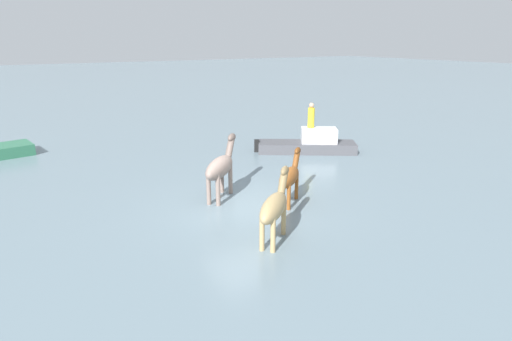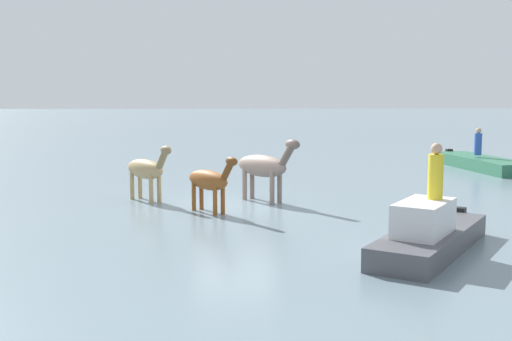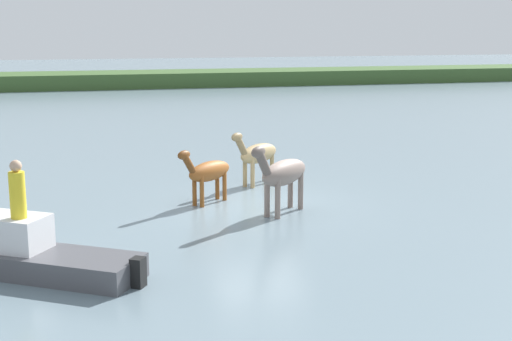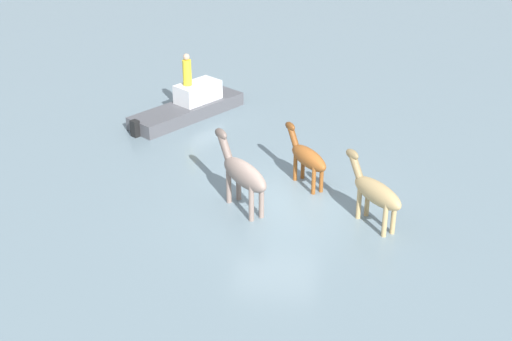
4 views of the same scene
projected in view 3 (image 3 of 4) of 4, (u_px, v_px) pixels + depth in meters
The scene contains 7 objects.
ground_plane at pixel (259, 206), 20.35m from camera, with size 187.23×187.23×0.00m, color slate.
distant_shoreline at pixel (130, 87), 60.09m from camera, with size 168.51×6.00×2.40m, color #3B592B.
horse_lead at pixel (208, 172), 20.50m from camera, with size 1.88×1.62×1.68m.
horse_gray_outer at pixel (283, 173), 19.35m from camera, with size 2.19×2.04×2.02m.
horse_dun_straggler at pixel (257, 154), 22.91m from camera, with size 2.01×1.79×1.81m.
boat_motor_center at pixel (28, 258), 14.83m from camera, with size 4.61×3.65×1.34m.
person_spotter_bow at pixel (17, 191), 14.47m from camera, with size 0.32×0.32×1.19m.
Camera 3 is at (-5.07, -19.09, 5.01)m, focal length 50.75 mm.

